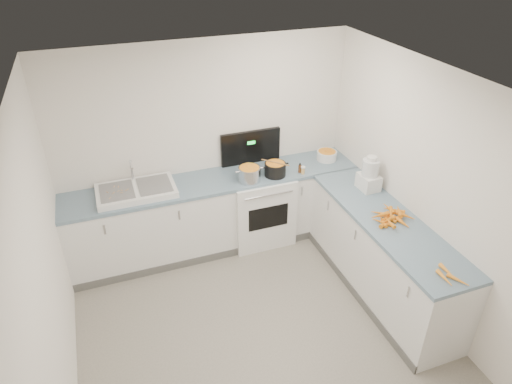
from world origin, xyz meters
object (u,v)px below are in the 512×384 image
object	(u,v)px
black_pot	(275,170)
spice_jar	(303,171)
stove	(259,205)
extract_bottle	(300,169)
steel_pot	(249,175)
sink	(136,191)
food_processor	(369,175)
mixing_bowl	(327,155)

from	to	relation	value
black_pot	spice_jar	world-z (taller)	black_pot
stove	extract_bottle	bearing A→B (deg)	-19.37
steel_pot	sink	bearing A→B (deg)	172.83
black_pot	spice_jar	bearing A→B (deg)	-13.60
black_pot	spice_jar	distance (m)	0.34
sink	black_pot	bearing A→B (deg)	-5.14
steel_pot	spice_jar	distance (m)	0.66
sink	food_processor	xyz separation A→B (m)	(2.48, -0.80, 0.14)
steel_pot	mixing_bowl	size ratio (longest dim) A/B	1.05
sink	mixing_bowl	size ratio (longest dim) A/B	3.44
steel_pot	food_processor	xyz separation A→B (m)	(1.20, -0.64, 0.10)
black_pot	spice_jar	size ratio (longest dim) A/B	3.20
mixing_bowl	spice_jar	size ratio (longest dim) A/B	3.16
sink	black_pot	distance (m)	1.62
stove	steel_pot	world-z (taller)	stove
steel_pot	stove	bearing A→B (deg)	40.45
black_pot	mixing_bowl	size ratio (longest dim) A/B	1.01
stove	steel_pot	size ratio (longest dim) A/B	5.19
sink	black_pot	xyz separation A→B (m)	(1.61, -0.14, 0.03)
stove	sink	size ratio (longest dim) A/B	1.58
steel_pot	food_processor	bearing A→B (deg)	-28.03
steel_pot	mixing_bowl	xyz separation A→B (m)	(1.10, 0.17, -0.02)
mixing_bowl	spice_jar	distance (m)	0.50
stove	food_processor	size ratio (longest dim) A/B	3.34
mixing_bowl	food_processor	bearing A→B (deg)	-83.07
extract_bottle	black_pot	bearing A→B (deg)	173.51
stove	extract_bottle	world-z (taller)	stove
stove	sink	distance (m)	1.54
stove	steel_pot	distance (m)	0.59
steel_pot	extract_bottle	world-z (taller)	steel_pot
sink	mixing_bowl	xyz separation A→B (m)	(2.38, 0.01, 0.02)
stove	black_pot	world-z (taller)	stove
stove	extract_bottle	xyz separation A→B (m)	(0.47, -0.16, 0.51)
sink	mixing_bowl	distance (m)	2.38
sink	spice_jar	distance (m)	1.95
black_pot	extract_bottle	xyz separation A→B (m)	(0.31, -0.03, -0.02)
spice_jar	steel_pot	bearing A→B (deg)	174.52
spice_jar	food_processor	world-z (taller)	food_processor
extract_bottle	spice_jar	distance (m)	0.05
spice_jar	black_pot	bearing A→B (deg)	166.40
stove	spice_jar	distance (m)	0.73
black_pot	sink	bearing A→B (deg)	174.86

